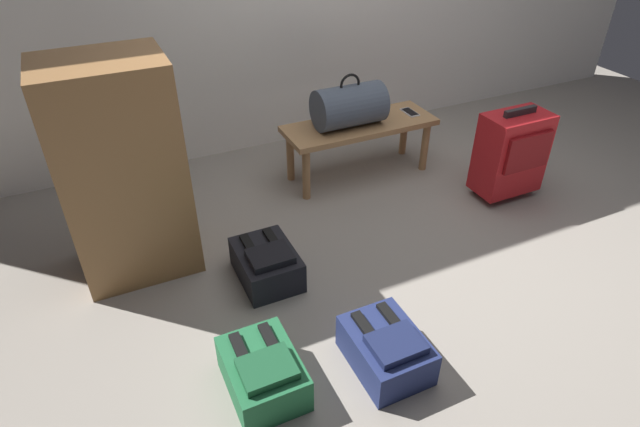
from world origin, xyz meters
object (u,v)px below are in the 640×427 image
object	(u,v)px
backpack_dark	(267,264)
backpack_green	(263,373)
bench	(360,131)
suitcase_upright_red	(511,153)
cell_phone	(410,112)
side_cabinet	(123,172)
backpack_navy	(386,349)
duffel_bag_slate	(349,106)

from	to	relation	value
backpack_dark	backpack_green	bearing A→B (deg)	-111.53
bench	backpack_dark	distance (m)	1.22
suitcase_upright_red	backpack_dark	world-z (taller)	suitcase_upright_red
cell_phone	side_cabinet	size ratio (longest dim) A/B	0.13
backpack_dark	backpack_navy	bearing A→B (deg)	-70.46
duffel_bag_slate	suitcase_upright_red	size ratio (longest dim) A/B	0.75
cell_phone	backpack_navy	distance (m)	1.84
duffel_bag_slate	backpack_dark	distance (m)	1.21
duffel_bag_slate	backpack_navy	distance (m)	1.65
duffel_bag_slate	backpack_green	xyz separation A→B (m)	(-1.10, -1.38, -0.42)
bench	duffel_bag_slate	world-z (taller)	duffel_bag_slate
duffel_bag_slate	cell_phone	xyz separation A→B (m)	(0.46, -0.00, -0.13)
backpack_navy	cell_phone	bearing A→B (deg)	54.61
backpack_dark	side_cabinet	world-z (taller)	side_cabinet
duffel_bag_slate	backpack_navy	world-z (taller)	duffel_bag_slate
bench	backpack_green	world-z (taller)	bench
cell_phone	backpack_green	world-z (taller)	cell_phone
cell_phone	backpack_green	bearing A→B (deg)	-138.64
backpack_dark	backpack_green	distance (m)	0.68
bench	backpack_green	size ratio (longest dim) A/B	2.63
bench	backpack_dark	bearing A→B (deg)	-141.38
bench	backpack_green	xyz separation A→B (m)	(-1.18, -1.38, -0.23)
bench	suitcase_upright_red	distance (m)	0.95
backpack_navy	suitcase_upright_red	bearing A→B (deg)	31.60
backpack_green	bench	bearing A→B (deg)	49.35
suitcase_upright_red	backpack_navy	world-z (taller)	suitcase_upright_red
suitcase_upright_red	backpack_navy	xyz separation A→B (m)	(-1.39, -0.85, -0.21)
cell_phone	backpack_navy	world-z (taller)	cell_phone
suitcase_upright_red	backpack_green	bearing A→B (deg)	-158.48
side_cabinet	bench	bearing A→B (deg)	12.73
backpack_green	side_cabinet	bearing A→B (deg)	106.45
duffel_bag_slate	suitcase_upright_red	distance (m)	1.04
suitcase_upright_red	backpack_dark	distance (m)	1.67
backpack_green	backpack_navy	xyz separation A→B (m)	(0.51, -0.10, 0.00)
duffel_bag_slate	backpack_navy	size ratio (longest dim) A/B	1.16
side_cabinet	backpack_dark	bearing A→B (deg)	-36.32
cell_phone	bench	bearing A→B (deg)	179.64
bench	cell_phone	bearing A→B (deg)	-0.36
suitcase_upright_red	backpack_navy	distance (m)	1.64
bench	backpack_green	distance (m)	1.83
cell_phone	backpack_dark	size ratio (longest dim) A/B	0.38
suitcase_upright_red	bench	bearing A→B (deg)	138.69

